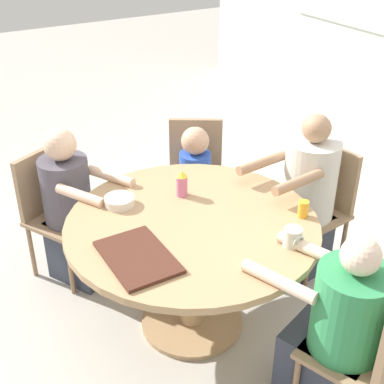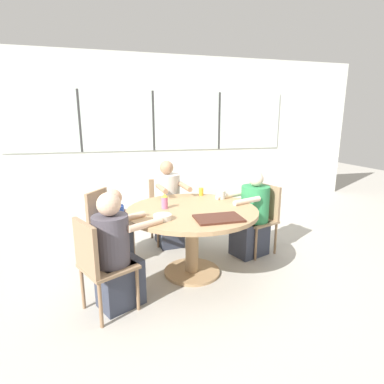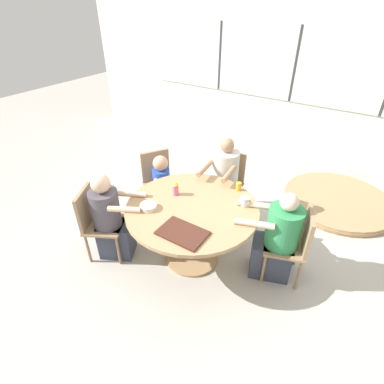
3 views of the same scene
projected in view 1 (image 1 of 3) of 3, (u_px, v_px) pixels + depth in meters
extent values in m
plane|color=#B2ADA3|center=(192.00, 323.00, 3.19)|extent=(16.00, 16.00, 0.00)
cylinder|color=tan|center=(192.00, 225.00, 2.84)|extent=(1.36, 1.36, 0.04)
cylinder|color=tan|center=(192.00, 278.00, 3.02)|extent=(0.14, 0.14, 0.68)
cylinder|color=tan|center=(192.00, 321.00, 3.19)|extent=(0.60, 0.60, 0.03)
cube|color=#937556|center=(310.00, 214.00, 3.49)|extent=(0.44, 0.44, 0.03)
cube|color=#937556|center=(333.00, 176.00, 3.47)|extent=(0.38, 0.08, 0.42)
cylinder|color=#8C6B4C|center=(308.00, 262.00, 3.38)|extent=(0.03, 0.03, 0.40)
cylinder|color=#8C6B4C|center=(270.00, 238.00, 3.62)|extent=(0.03, 0.03, 0.40)
cylinder|color=#8C6B4C|center=(343.00, 244.00, 3.56)|extent=(0.03, 0.03, 0.40)
cylinder|color=#8C6B4C|center=(305.00, 221.00, 3.80)|extent=(0.03, 0.03, 0.40)
cube|color=#937556|center=(66.00, 219.00, 3.43)|extent=(0.54, 0.54, 0.03)
cube|color=#937556|center=(41.00, 182.00, 3.40)|extent=(0.21, 0.35, 0.42)
cylinder|color=#8C6B4C|center=(106.00, 241.00, 3.58)|extent=(0.03, 0.03, 0.40)
cylinder|color=#8C6B4C|center=(70.00, 268.00, 3.33)|extent=(0.03, 0.03, 0.40)
cylinder|color=#8C6B4C|center=(68.00, 226.00, 3.74)|extent=(0.03, 0.03, 0.40)
cylinder|color=#8C6B4C|center=(32.00, 251.00, 3.49)|extent=(0.03, 0.03, 0.40)
cube|color=#937556|center=(351.00, 352.00, 2.45)|extent=(0.51, 0.51, 0.03)
cylinder|color=#8C6B4C|center=(329.00, 346.00, 2.76)|extent=(0.03, 0.03, 0.40)
cube|color=#937556|center=(195.00, 185.00, 3.82)|extent=(0.55, 0.55, 0.03)
cube|color=#937556|center=(196.00, 146.00, 3.87)|extent=(0.23, 0.34, 0.42)
cylinder|color=#8C6B4C|center=(219.00, 223.00, 3.78)|extent=(0.03, 0.03, 0.40)
cylinder|color=#8C6B4C|center=(171.00, 223.00, 3.78)|extent=(0.03, 0.03, 0.40)
cylinder|color=#8C6B4C|center=(218.00, 199.00, 4.07)|extent=(0.03, 0.03, 0.40)
cylinder|color=#8C6B4C|center=(173.00, 198.00, 4.08)|extent=(0.03, 0.03, 0.40)
cube|color=#333847|center=(295.00, 244.00, 3.53)|extent=(0.34, 0.43, 0.42)
cylinder|color=beige|center=(310.00, 180.00, 3.33)|extent=(0.33, 0.33, 0.51)
sphere|color=#A37A5B|center=(317.00, 128.00, 3.16)|extent=(0.18, 0.18, 0.18)
cylinder|color=#A37A5B|center=(298.00, 182.00, 3.01)|extent=(0.10, 0.37, 0.06)
cylinder|color=#A37A5B|center=(262.00, 163.00, 3.22)|extent=(0.10, 0.37, 0.06)
cube|color=#333847|center=(80.00, 249.00, 3.48)|extent=(0.45, 0.41, 0.42)
cylinder|color=#4C4751|center=(66.00, 190.00, 3.30)|extent=(0.30, 0.30, 0.43)
sphere|color=#DBB293|center=(60.00, 145.00, 3.14)|extent=(0.20, 0.20, 0.20)
cylinder|color=#DBB293|center=(111.00, 176.00, 3.23)|extent=(0.32, 0.21, 0.06)
cylinder|color=#DBB293|center=(80.00, 196.00, 3.03)|extent=(0.32, 0.21, 0.06)
cube|color=#333847|center=(325.00, 370.00, 2.61)|extent=(0.48, 0.42, 0.42)
cylinder|color=#2D844C|center=(350.00, 311.00, 2.36)|extent=(0.34, 0.34, 0.43)
sphere|color=beige|center=(361.00, 256.00, 2.21)|extent=(0.17, 0.17, 0.17)
cylinder|color=beige|center=(279.00, 281.00, 2.37)|extent=(0.37, 0.18, 0.06)
cylinder|color=beige|center=(313.00, 250.00, 2.57)|extent=(0.37, 0.18, 0.06)
cube|color=#333847|center=(195.00, 215.00, 3.85)|extent=(0.33, 0.30, 0.42)
cylinder|color=#284CB7|center=(195.00, 170.00, 3.72)|extent=(0.22, 0.22, 0.26)
sphere|color=tan|center=(195.00, 141.00, 3.61)|extent=(0.19, 0.19, 0.19)
cylinder|color=tan|center=(209.00, 177.00, 3.53)|extent=(0.23, 0.16, 0.04)
cylinder|color=tan|center=(180.00, 176.00, 3.53)|extent=(0.23, 0.16, 0.04)
cube|color=#472319|center=(138.00, 257.00, 2.55)|extent=(0.43, 0.29, 0.02)
cylinder|color=beige|center=(293.00, 237.00, 2.62)|extent=(0.09, 0.09, 0.10)
torus|color=beige|center=(299.00, 242.00, 2.59)|extent=(0.01, 0.07, 0.07)
cylinder|color=#CC668C|center=(182.00, 186.00, 3.05)|extent=(0.07, 0.07, 0.12)
cone|color=gold|center=(182.00, 174.00, 3.01)|extent=(0.07, 0.07, 0.04)
cylinder|color=gold|center=(303.00, 209.00, 2.85)|extent=(0.06, 0.06, 0.09)
cylinder|color=silver|center=(119.00, 201.00, 2.97)|extent=(0.17, 0.17, 0.05)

